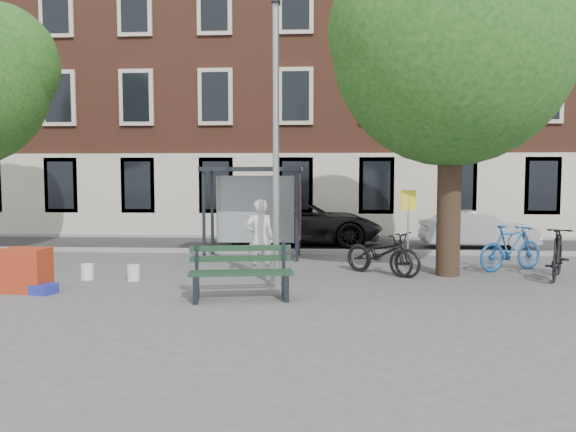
% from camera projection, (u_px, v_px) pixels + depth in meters
% --- Properties ---
extents(ground, '(90.00, 90.00, 0.00)m').
position_uv_depth(ground, '(276.00, 285.00, 12.19)').
color(ground, '#4C4C4F').
rests_on(ground, ground).
extents(road, '(40.00, 4.00, 0.01)m').
position_uv_depth(road, '(293.00, 245.00, 19.16)').
color(road, '#28282B').
rests_on(road, ground).
extents(curb_near, '(40.00, 0.25, 0.12)m').
position_uv_depth(curb_near, '(289.00, 251.00, 17.17)').
color(curb_near, gray).
rests_on(curb_near, ground).
extents(curb_far, '(40.00, 0.25, 0.12)m').
position_uv_depth(curb_far, '(296.00, 237.00, 21.15)').
color(curb_far, gray).
rests_on(curb_far, ground).
extents(building_row, '(30.00, 8.00, 14.00)m').
position_uv_depth(building_row, '(300.00, 70.00, 24.62)').
color(building_row, brown).
rests_on(building_row, ground).
extents(lamppost, '(0.28, 0.35, 6.11)m').
position_uv_depth(lamppost, '(276.00, 157.00, 11.99)').
color(lamppost, '#9EA0A3').
rests_on(lamppost, ground).
extents(tree_right, '(5.76, 5.60, 8.20)m').
position_uv_depth(tree_right, '(454.00, 35.00, 12.91)').
color(tree_right, black).
rests_on(tree_right, ground).
extents(bus_shelter, '(2.85, 1.45, 2.62)m').
position_uv_depth(bus_shelter, '(267.00, 192.00, 16.17)').
color(bus_shelter, '#1E2328').
rests_on(bus_shelter, ground).
extents(painter, '(0.73, 0.55, 1.83)m').
position_uv_depth(painter, '(260.00, 238.00, 13.15)').
color(painter, silver).
rests_on(painter, ground).
extents(bench, '(2.06, 0.96, 1.02)m').
position_uv_depth(bench, '(241.00, 275.00, 10.80)').
color(bench, '#1E2328').
rests_on(bench, ground).
extents(bike_a, '(1.87, 1.79, 1.01)m').
position_uv_depth(bike_a, '(380.00, 253.00, 13.58)').
color(bike_a, black).
rests_on(bike_a, ground).
extents(bike_b, '(1.97, 1.31, 1.16)m').
position_uv_depth(bike_b, '(511.00, 248.00, 14.01)').
color(bike_b, '#1B5395').
rests_on(bike_b, ground).
extents(bike_c, '(2.04, 1.78, 1.06)m').
position_uv_depth(bike_c, '(383.00, 253.00, 13.47)').
color(bike_c, black).
rests_on(bike_c, ground).
extents(bike_d, '(1.38, 2.00, 1.18)m').
position_uv_depth(bike_d, '(558.00, 253.00, 12.98)').
color(bike_d, black).
rests_on(bike_d, ground).
extents(car_dark, '(5.61, 2.75, 1.53)m').
position_uv_depth(car_dark, '(302.00, 222.00, 19.33)').
color(car_dark, black).
rests_on(car_dark, ground).
extents(car_silver, '(3.74, 1.38, 1.22)m').
position_uv_depth(car_silver, '(478.00, 229.00, 18.37)').
color(car_silver, '#A4A6AC').
rests_on(car_silver, ground).
extents(red_stand, '(0.95, 0.68, 0.90)m').
position_uv_depth(red_stand, '(26.00, 270.00, 11.52)').
color(red_stand, '#A32F15').
rests_on(red_stand, ground).
extents(blue_crate, '(0.64, 0.54, 0.20)m').
position_uv_depth(blue_crate, '(41.00, 289.00, 11.36)').
color(blue_crate, '#212C98').
rests_on(blue_crate, ground).
extents(bucket_a, '(0.32, 0.32, 0.36)m').
position_uv_depth(bucket_a, '(13.00, 273.00, 12.69)').
color(bucket_a, silver).
rests_on(bucket_a, ground).
extents(bucket_b, '(0.35, 0.35, 0.36)m').
position_uv_depth(bucket_b, '(87.00, 272.00, 12.87)').
color(bucket_b, white).
rests_on(bucket_b, ground).
extents(bucket_c, '(0.37, 0.37, 0.36)m').
position_uv_depth(bucket_c, '(134.00, 273.00, 12.76)').
color(bucket_c, silver).
rests_on(bucket_c, ground).
extents(notice_sign, '(0.35, 0.11, 2.05)m').
position_uv_depth(notice_sign, '(408.00, 213.00, 13.08)').
color(notice_sign, '#9EA0A3').
rests_on(notice_sign, ground).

